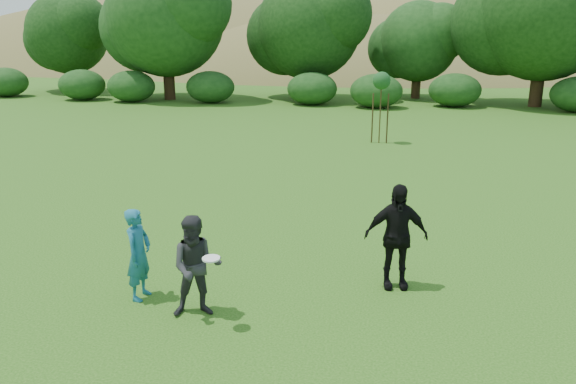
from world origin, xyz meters
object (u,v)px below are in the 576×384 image
player_black (396,236)px  sapling (382,83)px  player_teal (139,254)px  player_grey (197,267)px

player_black → sapling: (-0.93, 13.44, 1.47)m
player_teal → player_black: 4.42m
player_teal → player_black: (4.22, 1.32, 0.15)m
player_grey → player_teal: bearing=143.0°
player_grey → sapling: bearing=62.7°
player_black → sapling: 13.55m
player_teal → sapling: 15.21m
player_black → sapling: size_ratio=0.66×
player_grey → player_black: bearing=9.8°
sapling → player_grey: bearing=-98.0°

